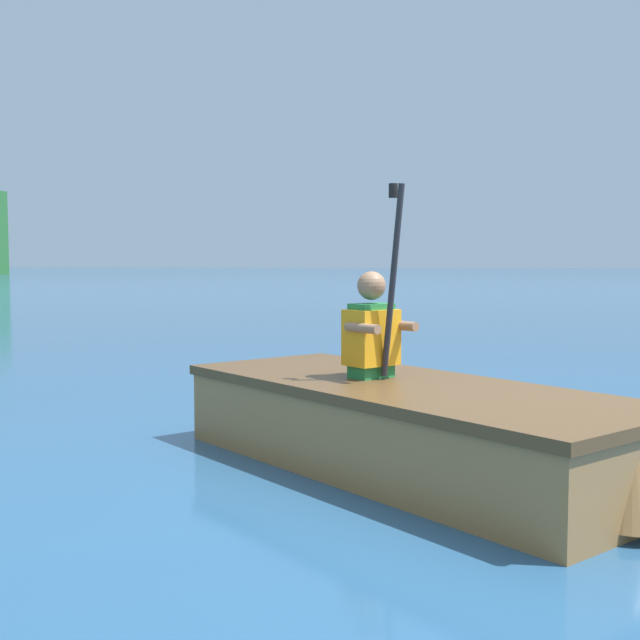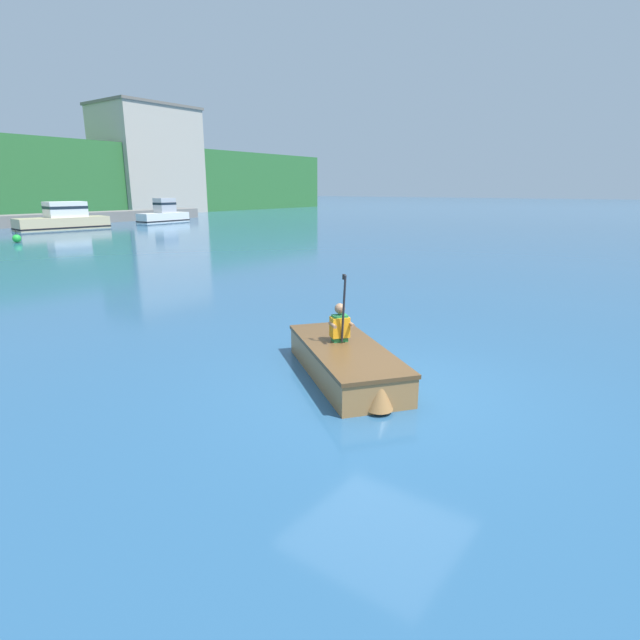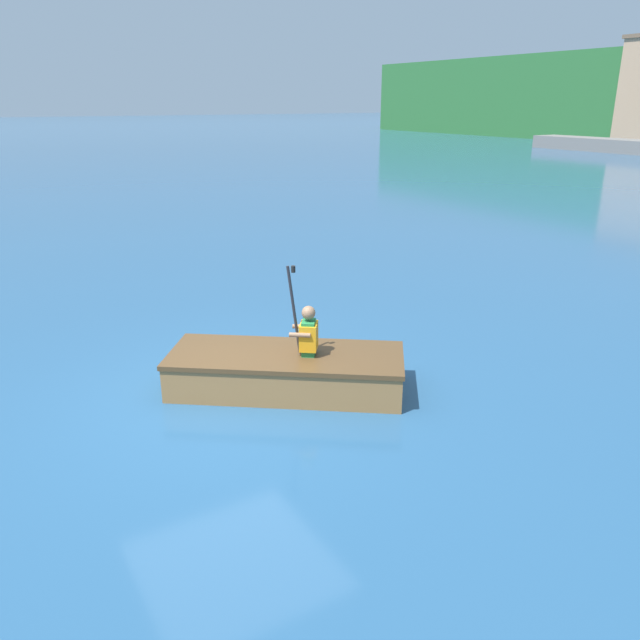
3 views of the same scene
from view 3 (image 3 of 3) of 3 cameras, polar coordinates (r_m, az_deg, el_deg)
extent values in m
plane|color=#28567F|center=(7.83, -8.62, -7.22)|extent=(300.00, 300.00, 0.00)
cube|color=#A3703D|center=(7.92, -3.11, -4.71)|extent=(2.60, 2.96, 0.50)
cube|color=brown|center=(7.83, -3.14, -3.26)|extent=(2.66, 3.02, 0.06)
cube|color=brown|center=(7.83, -3.13, -3.32)|extent=(2.20, 2.52, 0.02)
cone|color=#A3703D|center=(8.22, -12.74, -4.05)|extent=(0.53, 0.53, 0.45)
cube|color=#A3703D|center=(7.81, -1.56, -3.45)|extent=(0.92, 0.75, 0.03)
cube|color=#267F3F|center=(7.70, -1.04, -1.62)|extent=(0.29, 0.27, 0.44)
cube|color=orange|center=(7.69, -1.04, -1.48)|extent=(0.36, 0.34, 0.33)
sphere|color=#997051|center=(7.59, -1.06, 0.67)|extent=(0.17, 0.17, 0.17)
cylinder|color=#997051|center=(7.82, -1.57, -0.60)|extent=(0.20, 0.24, 0.06)
cylinder|color=#997051|center=(7.54, -1.86, -1.38)|extent=(0.20, 0.24, 0.06)
cylinder|color=#232328|center=(7.60, -2.41, 0.92)|extent=(0.13, 0.16, 1.11)
cylinder|color=black|center=(7.45, -2.46, 4.67)|extent=(0.05, 0.05, 0.08)
camera|label=1|loc=(11.43, -17.01, 6.99)|focal=45.00mm
camera|label=2|loc=(12.65, -35.84, 13.31)|focal=28.00mm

